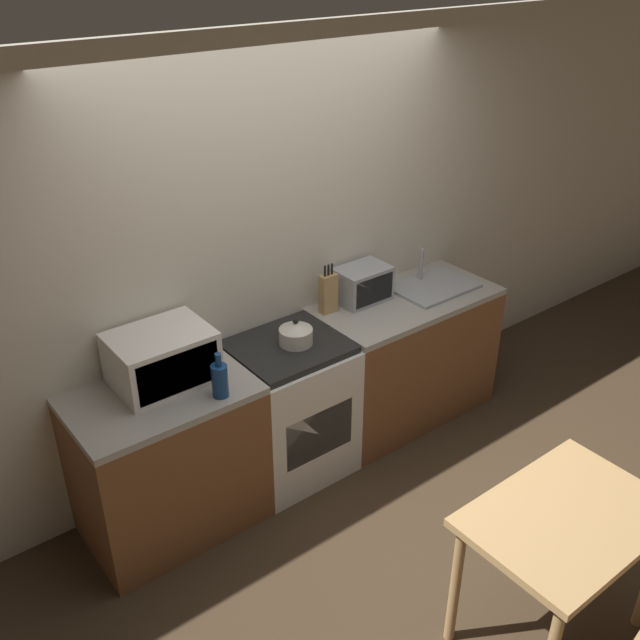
# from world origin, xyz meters

# --- Properties ---
(ground_plane) EXTENTS (16.00, 16.00, 0.00)m
(ground_plane) POSITION_xyz_m (0.00, 0.00, 0.00)
(ground_plane) COLOR #3D2D1E
(wall_back) EXTENTS (10.00, 0.06, 2.60)m
(wall_back) POSITION_xyz_m (0.00, 0.97, 1.30)
(wall_back) COLOR beige
(wall_back) RESTS_ON ground_plane
(counter_left_run) EXTENTS (0.97, 0.62, 0.90)m
(counter_left_run) POSITION_xyz_m (-0.96, 0.63, 0.45)
(counter_left_run) COLOR brown
(counter_left_run) RESTS_ON ground_plane
(counter_right_run) EXTENTS (1.26, 0.62, 0.90)m
(counter_right_run) POSITION_xyz_m (0.82, 0.63, 0.45)
(counter_right_run) COLOR brown
(counter_right_run) RESTS_ON ground_plane
(stove_range) EXTENTS (0.67, 0.62, 0.90)m
(stove_range) POSITION_xyz_m (-0.15, 0.63, 0.45)
(stove_range) COLOR silver
(stove_range) RESTS_ON ground_plane
(kettle) EXTENTS (0.20, 0.20, 0.17)m
(kettle) POSITION_xyz_m (-0.10, 0.61, 0.97)
(kettle) COLOR beige
(kettle) RESTS_ON stove_range
(microwave) EXTENTS (0.52, 0.39, 0.29)m
(microwave) POSITION_xyz_m (-0.89, 0.72, 1.04)
(microwave) COLOR silver
(microwave) RESTS_ON counter_left_run
(bottle) EXTENTS (0.09, 0.09, 0.25)m
(bottle) POSITION_xyz_m (-0.72, 0.42, 1.00)
(bottle) COLOR navy
(bottle) RESTS_ON counter_left_run
(knife_block) EXTENTS (0.11, 0.06, 0.33)m
(knife_block) POSITION_xyz_m (0.29, 0.80, 1.03)
(knife_block) COLOR tan
(knife_block) RESTS_ON counter_right_run
(toaster_oven) EXTENTS (0.34, 0.24, 0.23)m
(toaster_oven) POSITION_xyz_m (0.57, 0.80, 1.01)
(toaster_oven) COLOR #999BA0
(toaster_oven) RESTS_ON counter_right_run
(sink_basin) EXTENTS (0.55, 0.38, 0.24)m
(sink_basin) POSITION_xyz_m (1.07, 0.64, 0.91)
(sink_basin) COLOR #999BA0
(sink_basin) RESTS_ON counter_right_run
(dining_table) EXTENTS (0.91, 0.64, 0.76)m
(dining_table) POSITION_xyz_m (0.12, -1.13, 0.65)
(dining_table) COLOR tan
(dining_table) RESTS_ON ground_plane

